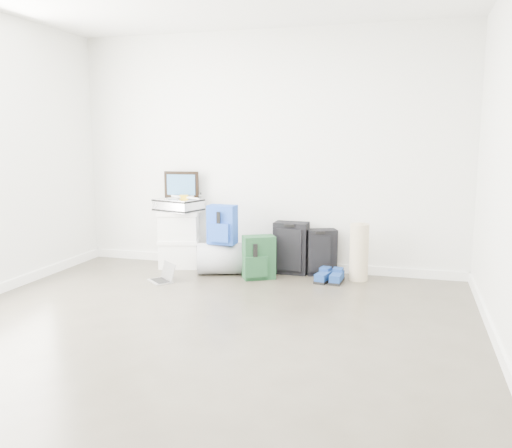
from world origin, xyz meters
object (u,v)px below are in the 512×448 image
(duffel_bag, at_px, (223,259))
(briefcase, at_px, (178,205))
(laptop, at_px, (164,277))
(large_suitcase, at_px, (291,248))
(carry_on, at_px, (321,252))
(boxes_stack, at_px, (179,239))

(duffel_bag, bearing_deg, briefcase, 144.65)
(laptop, bearing_deg, large_suitcase, 71.39)
(carry_on, bearing_deg, duffel_bag, 171.47)
(duffel_bag, height_order, laptop, duffel_bag)
(duffel_bag, bearing_deg, laptop, -154.70)
(carry_on, bearing_deg, boxes_stack, 159.55)
(duffel_bag, distance_m, laptop, 0.71)
(large_suitcase, bearing_deg, laptop, -148.64)
(briefcase, relative_size, large_suitcase, 0.85)
(duffel_bag, xyz_separation_m, laptop, (-0.51, -0.47, -0.13))
(briefcase, relative_size, duffel_bag, 0.87)
(briefcase, relative_size, carry_on, 0.96)
(boxes_stack, distance_m, briefcase, 0.40)
(carry_on, distance_m, laptop, 1.75)
(carry_on, height_order, laptop, carry_on)
(boxes_stack, distance_m, large_suitcase, 1.34)
(large_suitcase, relative_size, carry_on, 1.14)
(briefcase, bearing_deg, boxes_stack, 0.00)
(large_suitcase, relative_size, laptop, 1.70)
(large_suitcase, xyz_separation_m, laptop, (-1.23, -0.71, -0.24))
(briefcase, bearing_deg, duffel_bag, -0.43)
(large_suitcase, height_order, carry_on, large_suitcase)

